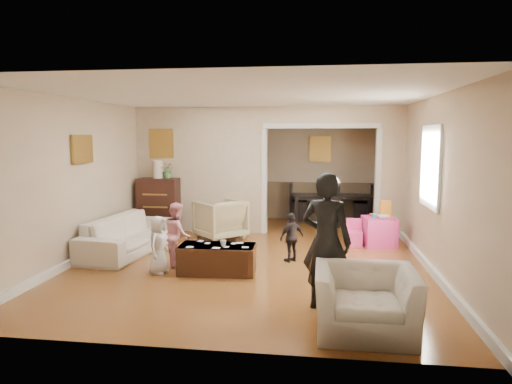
# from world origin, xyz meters

# --- Properties ---
(floor) EXTENTS (7.00, 7.00, 0.00)m
(floor) POSITION_xyz_m (0.00, 0.00, 0.00)
(floor) COLOR #925D25
(floor) RESTS_ON ground
(partition_left) EXTENTS (2.75, 0.18, 2.60)m
(partition_left) POSITION_xyz_m (-1.38, 1.80, 1.30)
(partition_left) COLOR #C8B492
(partition_left) RESTS_ON ground
(partition_right) EXTENTS (0.55, 0.18, 2.60)m
(partition_right) POSITION_xyz_m (2.48, 1.80, 1.30)
(partition_right) COLOR #C8B492
(partition_right) RESTS_ON ground
(partition_header) EXTENTS (2.22, 0.18, 0.35)m
(partition_header) POSITION_xyz_m (1.10, 1.80, 2.42)
(partition_header) COLOR #C8B492
(partition_header) RESTS_ON partition_right
(window_pane) EXTENTS (0.03, 0.95, 1.10)m
(window_pane) POSITION_xyz_m (2.73, -0.40, 1.55)
(window_pane) COLOR white
(window_pane) RESTS_ON ground
(framed_art_partition) EXTENTS (0.45, 0.03, 0.55)m
(framed_art_partition) POSITION_xyz_m (-2.20, 1.70, 1.85)
(framed_art_partition) COLOR brown
(framed_art_partition) RESTS_ON partition_left
(framed_art_sofa_wall) EXTENTS (0.03, 0.55, 0.40)m
(framed_art_sofa_wall) POSITION_xyz_m (-2.71, -0.60, 1.80)
(framed_art_sofa_wall) COLOR brown
(framed_art_alcove) EXTENTS (0.45, 0.03, 0.55)m
(framed_art_alcove) POSITION_xyz_m (1.10, 3.44, 1.70)
(framed_art_alcove) COLOR brown
(sofa) EXTENTS (1.09, 2.24, 0.63)m
(sofa) POSITION_xyz_m (-2.17, -0.13, 0.31)
(sofa) COLOR silver
(sofa) RESTS_ON ground
(armchair_back) EXTENTS (1.18, 1.18, 0.77)m
(armchair_back) POSITION_xyz_m (-0.83, 1.10, 0.39)
(armchair_back) COLOR tan
(armchair_back) RESTS_ON ground
(armchair_front) EXTENTS (1.03, 0.90, 0.66)m
(armchair_front) POSITION_xyz_m (1.55, -2.89, 0.33)
(armchair_front) COLOR silver
(armchair_front) RESTS_ON ground
(dresser) EXTENTS (0.83, 0.47, 1.14)m
(dresser) POSITION_xyz_m (-2.22, 1.53, 0.57)
(dresser) COLOR black
(dresser) RESTS_ON ground
(table_lamp) EXTENTS (0.22, 0.22, 0.36)m
(table_lamp) POSITION_xyz_m (-2.22, 1.53, 1.32)
(table_lamp) COLOR beige
(table_lamp) RESTS_ON dresser
(potted_plant) EXTENTS (0.29, 0.25, 0.32)m
(potted_plant) POSITION_xyz_m (-2.02, 1.53, 1.30)
(potted_plant) COLOR #477936
(potted_plant) RESTS_ON dresser
(coffee_table) EXTENTS (1.14, 0.61, 0.42)m
(coffee_table) POSITION_xyz_m (-0.40, -1.09, 0.21)
(coffee_table) COLOR #392012
(coffee_table) RESTS_ON ground
(coffee_cup) EXTENTS (0.10, 0.10, 0.09)m
(coffee_cup) POSITION_xyz_m (-0.30, -1.14, 0.46)
(coffee_cup) COLOR silver
(coffee_cup) RESTS_ON coffee_table
(play_table) EXTENTS (0.63, 0.63, 0.53)m
(play_table) POSITION_xyz_m (2.18, 0.92, 0.26)
(play_table) COLOR #F941A7
(play_table) RESTS_ON ground
(cereal_box) EXTENTS (0.21, 0.10, 0.30)m
(cereal_box) POSITION_xyz_m (2.30, 1.02, 0.68)
(cereal_box) COLOR gold
(cereal_box) RESTS_ON play_table
(cyan_cup) EXTENTS (0.08, 0.08, 0.08)m
(cyan_cup) POSITION_xyz_m (2.08, 0.87, 0.57)
(cyan_cup) COLOR #27C2C6
(cyan_cup) RESTS_ON play_table
(toy_block) EXTENTS (0.10, 0.09, 0.05)m
(toy_block) POSITION_xyz_m (2.06, 1.04, 0.55)
(toy_block) COLOR red
(toy_block) RESTS_ON play_table
(play_bowl) EXTENTS (0.27, 0.27, 0.06)m
(play_bowl) POSITION_xyz_m (2.23, 0.80, 0.56)
(play_bowl) COLOR silver
(play_bowl) RESTS_ON play_table
(dining_table) EXTENTS (1.94, 1.22, 0.65)m
(dining_table) POSITION_xyz_m (1.36, 3.30, 0.32)
(dining_table) COLOR black
(dining_table) RESTS_ON ground
(adult_person) EXTENTS (0.68, 0.56, 1.61)m
(adult_person) POSITION_xyz_m (1.16, -2.31, 0.81)
(adult_person) COLOR black
(adult_person) RESTS_ON ground
(child_kneel_a) EXTENTS (0.32, 0.45, 0.86)m
(child_kneel_a) POSITION_xyz_m (-1.25, -1.24, 0.43)
(child_kneel_a) COLOR silver
(child_kneel_a) RESTS_ON ground
(child_kneel_b) EXTENTS (0.53, 0.59, 0.99)m
(child_kneel_b) POSITION_xyz_m (-1.10, -0.79, 0.49)
(child_kneel_b) COLOR pink
(child_kneel_b) RESTS_ON ground
(child_toddler) EXTENTS (0.47, 0.46, 0.79)m
(child_toddler) POSITION_xyz_m (0.65, -0.34, 0.40)
(child_toddler) COLOR black
(child_toddler) RESTS_ON ground
(craft_papers) EXTENTS (0.90, 0.49, 0.00)m
(craft_papers) POSITION_xyz_m (-0.37, -1.10, 0.42)
(craft_papers) COLOR white
(craft_papers) RESTS_ON coffee_table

